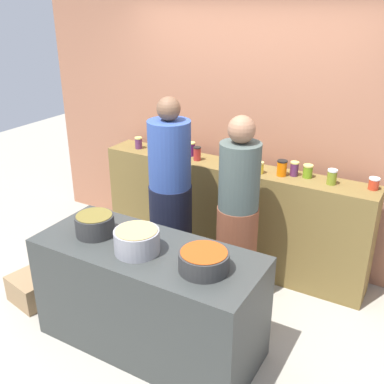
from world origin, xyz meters
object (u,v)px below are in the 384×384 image
Objects in this scene: preserve_jar_3 at (191,149)px; preserve_jar_11 at (332,177)px; preserve_jar_5 at (230,159)px; cook_with_tongs at (171,204)px; cooking_pot_center at (137,241)px; preserve_jar_0 at (139,143)px; preserve_jar_1 at (154,148)px; cooking_pot_left at (95,225)px; preserve_jar_7 at (260,168)px; preserve_jar_2 at (177,151)px; cooking_pot_right at (204,261)px; preserve_jar_8 at (282,168)px; preserve_jar_4 at (197,154)px; bread_crate at (32,289)px; preserve_jar_9 at (294,169)px; preserve_jar_10 at (308,171)px; cook_in_cap at (237,223)px; preserve_jar_6 at (242,159)px; preserve_jar_12 at (374,184)px.

preserve_jar_11 is at bearing -2.07° from preserve_jar_3.
cook_with_tongs is (-0.31, -0.57, -0.31)m from preserve_jar_5.
preserve_jar_5 reaches higher than cooking_pot_center.
preserve_jar_1 is at bearing -7.74° from preserve_jar_0.
preserve_jar_5 is 0.72m from cook_with_tongs.
preserve_jar_5 reaches higher than cooking_pot_left.
preserve_jar_5 is at bearing 72.80° from cooking_pot_left.
preserve_jar_0 is 1.12× the size of preserve_jar_7.
cook_with_tongs is at bearing 81.36° from cooking_pot_left.
preserve_jar_3 reaches higher than preserve_jar_2.
preserve_jar_8 is at bearing 89.53° from cooking_pot_right.
preserve_jar_0 is 0.71m from preserve_jar_4.
cooking_pot_right is at bearing -90.47° from preserve_jar_8.
preserve_jar_11 reaches higher than bread_crate.
preserve_jar_9 reaches higher than preserve_jar_5.
preserve_jar_1 is at bearing -176.21° from preserve_jar_10.
preserve_jar_2 is at bearing -178.41° from preserve_jar_11.
preserve_jar_7 is (1.16, -0.01, 0.00)m from preserve_jar_1.
preserve_jar_8 is 0.38× the size of bread_crate.
preserve_jar_3 is at bearing 142.53° from cook_in_cap.
preserve_jar_6 is 1.26× the size of preserve_jar_7.
preserve_jar_12 reaches higher than cooking_pot_right.
cooking_pot_right is (1.06, -1.40, -0.17)m from preserve_jar_2.
cooking_pot_center reaches higher than cooking_pot_right.
preserve_jar_8 is 1.07× the size of preserve_jar_11.
preserve_jar_11 reaches higher than preserve_jar_1.
preserve_jar_7 is at bearing -166.57° from preserve_jar_8.
bread_crate is at bearing -175.14° from cooking_pot_left.
cooking_pot_left is 0.43m from cooking_pot_center.
cook_in_cap is at bearing -23.35° from preserve_jar_1.
preserve_jar_8 reaches higher than preserve_jar_6.
cooking_pot_right is at bearing -52.80° from preserve_jar_2.
bread_crate is at bearing -128.94° from preserve_jar_5.
preserve_jar_9 is 0.12m from preserve_jar_10.
preserve_jar_3 is 1.15× the size of preserve_jar_5.
bread_crate is at bearing -134.18° from cook_with_tongs.
preserve_jar_2 is 0.06× the size of cook_in_cap.
preserve_jar_0 is 0.60m from preserve_jar_3.
preserve_jar_0 is at bearing -177.84° from preserve_jar_12.
preserve_jar_10 is 1.25m from cook_with_tongs.
preserve_jar_9 is at bearing 2.99° from preserve_jar_5.
preserve_jar_8 reaches higher than preserve_jar_10.
preserve_jar_9 is at bearing -0.94° from preserve_jar_3.
preserve_jar_4 reaches higher than preserve_jar_10.
preserve_jar_12 is (1.73, 0.01, -0.02)m from preserve_jar_3.
preserve_jar_1 is 0.06× the size of cook_with_tongs.
preserve_jar_10 is at bearing 1.85° from preserve_jar_6.
cooking_pot_center is at bearing -54.51° from preserve_jar_0.
cooking_pot_center is (-0.74, -1.52, -0.16)m from preserve_jar_10.
preserve_jar_6 reaches higher than preserve_jar_10.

